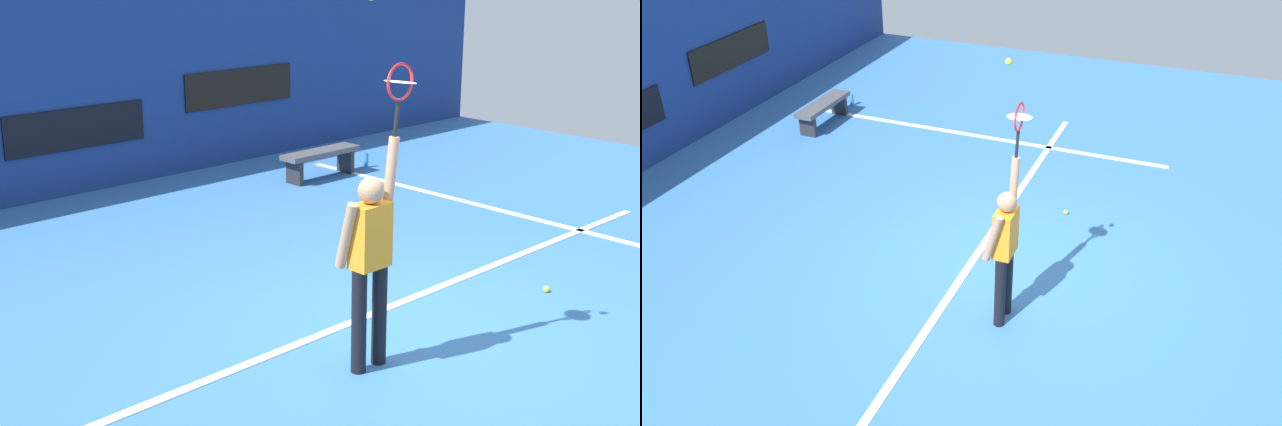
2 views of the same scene
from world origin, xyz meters
The scene contains 11 objects.
ground_plane centered at (0.00, 0.00, 0.00)m, with size 18.00×18.00×0.00m, color #3870B2.
back_wall centered at (0.00, 6.67, 1.61)m, with size 18.00×0.20×3.22m, color navy.
sponsor_banner_center centered at (0.00, 6.55, 0.98)m, with size 2.20×0.03×0.60m, color black.
sponsor_banner_starboard centered at (3.00, 6.55, 1.27)m, with size 2.20×0.03×0.60m, color black.
court_baseline centered at (0.00, 0.57, 0.01)m, with size 10.00×0.10×0.01m, color white.
court_sideline centered at (3.78, 2.00, 0.01)m, with size 0.10×7.00×0.01m, color white.
tennis_player centered at (-0.93, -0.16, 1.01)m, with size 0.56×0.31×1.99m.
tennis_racket centered at (-0.61, -0.17, 2.39)m, with size 0.35×0.27×0.62m.
court_bench centered at (3.19, 4.80, 0.34)m, with size 1.40×0.36×0.45m.
water_bottle centered at (4.23, 4.80, 0.12)m, with size 0.07×0.07×0.24m, color #338CD8.
spare_ball centered at (1.67, -0.27, 0.03)m, with size 0.07×0.07×0.07m, color #CCE033.
Camera 1 is at (-5.86, -4.79, 3.45)m, focal length 48.54 mm.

